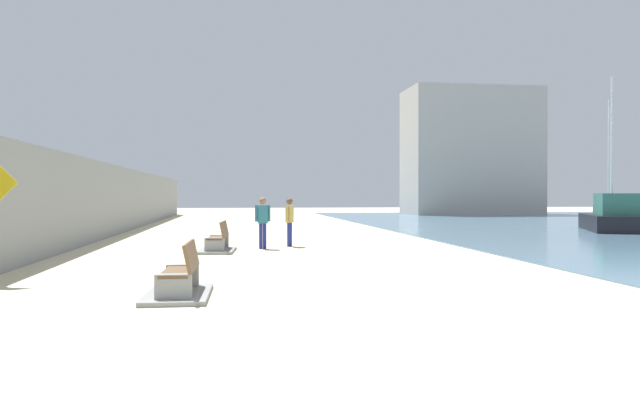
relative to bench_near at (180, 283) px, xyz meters
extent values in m
plane|color=beige|center=(2.77, 14.59, -0.23)|extent=(120.00, 120.00, 0.00)
cube|color=gray|center=(-4.73, 14.59, 1.35)|extent=(0.80, 64.00, 3.17)
cube|color=gray|center=(-0.05, -0.70, 0.01)|extent=(0.60, 0.21, 0.50)
cube|color=gray|center=(-0.01, 0.70, 0.01)|extent=(0.60, 0.21, 0.50)
cube|color=brown|center=(-0.03, 0.00, 0.22)|extent=(0.54, 1.61, 0.06)
cube|color=brown|center=(0.20, -0.01, 0.50)|extent=(0.20, 1.60, 0.50)
cube|color=gray|center=(-0.03, 0.00, -0.19)|extent=(1.15, 2.13, 0.08)
cube|color=gray|center=(0.36, 7.85, 0.01)|extent=(0.61, 0.25, 0.50)
cube|color=gray|center=(0.47, 9.24, 0.01)|extent=(0.61, 0.25, 0.50)
cube|color=brown|center=(0.41, 8.55, 0.22)|extent=(0.63, 1.63, 0.06)
cube|color=brown|center=(0.64, 8.53, 0.50)|extent=(0.29, 1.61, 0.50)
cube|color=gray|center=(0.41, 8.55, -0.19)|extent=(1.26, 2.18, 0.08)
cylinder|color=navy|center=(2.93, 10.21, 0.19)|extent=(0.12, 0.12, 0.85)
cylinder|color=navy|center=(2.86, 10.09, 0.19)|extent=(0.12, 0.12, 0.85)
cube|color=gold|center=(2.90, 10.15, 0.92)|extent=(0.31, 0.37, 0.60)
sphere|color=brown|center=(2.90, 10.15, 1.36)|extent=(0.23, 0.23, 0.23)
cylinder|color=gold|center=(3.00, 10.34, 0.95)|extent=(0.09, 0.09, 0.54)
cylinder|color=gold|center=(2.79, 9.96, 0.95)|extent=(0.09, 0.09, 0.54)
cylinder|color=navy|center=(1.85, 9.33, 0.20)|extent=(0.12, 0.12, 0.86)
cylinder|color=navy|center=(1.98, 9.35, 0.20)|extent=(0.12, 0.12, 0.86)
cube|color=teal|center=(1.91, 9.34, 0.94)|extent=(0.34, 0.22, 0.61)
sphere|color=#936B4C|center=(1.91, 9.34, 1.39)|extent=(0.23, 0.23, 0.23)
cylinder|color=teal|center=(1.69, 9.31, 0.97)|extent=(0.09, 0.09, 0.55)
cylinder|color=teal|center=(2.13, 9.37, 0.97)|extent=(0.09, 0.09, 0.55)
cube|color=black|center=(19.70, 16.67, 0.20)|extent=(4.52, 6.28, 0.80)
cube|color=#337060|center=(19.35, 15.87, 1.13)|extent=(2.56, 3.01, 1.06)
cylinder|color=silver|center=(19.82, 16.93, 4.09)|extent=(0.12, 0.12, 6.97)
cube|color=black|center=(24.93, 24.78, 0.34)|extent=(3.75, 5.04, 1.07)
cube|color=#337060|center=(24.58, 24.14, 1.25)|extent=(2.01, 2.42, 0.74)
cylinder|color=silver|center=(25.05, 25.00, 4.33)|extent=(0.12, 0.12, 6.90)
cube|color=#ADAAA3|center=(22.82, 42.59, 5.59)|extent=(12.00, 6.00, 11.65)
camera|label=1|loc=(0.97, -11.00, 1.58)|focal=33.78mm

